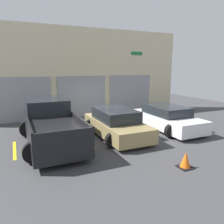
# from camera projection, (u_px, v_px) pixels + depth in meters

# --- Properties ---
(ground_plane) EXTENTS (28.00, 28.00, 0.00)m
(ground_plane) POSITION_uv_depth(u_px,v_px,m) (101.00, 126.00, 12.43)
(ground_plane) COLOR #3D3D3F
(shophouse_building) EXTENTS (14.44, 0.68, 5.86)m
(shophouse_building) POSITION_uv_depth(u_px,v_px,m) (83.00, 74.00, 14.79)
(shophouse_building) COLOR beige
(shophouse_building) RESTS_ON ground
(pickup_truck) EXTENTS (2.55, 5.24, 1.83)m
(pickup_truck) POSITION_uv_depth(u_px,v_px,m) (51.00, 124.00, 9.54)
(pickup_truck) COLOR black
(pickup_truck) RESTS_ON ground
(sedan_white) EXTENTS (2.29, 4.37, 1.26)m
(sedan_white) POSITION_uv_depth(u_px,v_px,m) (167.00, 118.00, 11.78)
(sedan_white) COLOR white
(sedan_white) RESTS_ON ground
(sedan_side) EXTENTS (2.24, 4.35, 1.31)m
(sedan_side) POSITION_uv_depth(u_px,v_px,m) (116.00, 124.00, 10.56)
(sedan_side) COLOR #9E8956
(sedan_side) RESTS_ON ground
(parking_stripe_far_left) EXTENTS (0.12, 2.20, 0.01)m
(parking_stripe_far_left) POSITION_uv_depth(u_px,v_px,m) (15.00, 150.00, 8.83)
(parking_stripe_far_left) COLOR gold
(parking_stripe_far_left) RESTS_ON ground
(parking_stripe_left) EXTENTS (0.12, 2.20, 0.01)m
(parking_stripe_left) POSITION_uv_depth(u_px,v_px,m) (86.00, 140.00, 10.05)
(parking_stripe_left) COLOR gold
(parking_stripe_left) RESTS_ON ground
(parking_stripe_centre) EXTENTS (0.12, 2.20, 0.01)m
(parking_stripe_centre) POSITION_uv_depth(u_px,v_px,m) (143.00, 132.00, 11.27)
(parking_stripe_centre) COLOR gold
(parking_stripe_centre) RESTS_ON ground
(parking_stripe_right) EXTENTS (0.12, 2.20, 0.01)m
(parking_stripe_right) POSITION_uv_depth(u_px,v_px,m) (188.00, 126.00, 12.49)
(parking_stripe_right) COLOR gold
(parking_stripe_right) RESTS_ON ground
(traffic_cone) EXTENTS (0.47, 0.47, 0.55)m
(traffic_cone) POSITION_uv_depth(u_px,v_px,m) (185.00, 160.00, 7.23)
(traffic_cone) COLOR black
(traffic_cone) RESTS_ON ground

